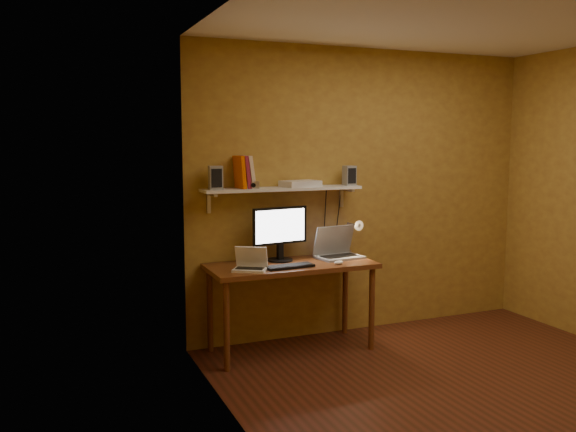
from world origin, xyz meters
name	(u,v)px	position (x,y,z in m)	size (l,w,h in m)	color
room	(481,210)	(0.00, 0.00, 1.30)	(3.44, 3.24, 2.64)	#592417
desk	(291,274)	(-0.87, 1.28, 0.66)	(1.40, 0.60, 0.75)	brown
wall_shelf	(282,189)	(-0.87, 1.47, 1.36)	(1.40, 0.25, 0.21)	white
monitor	(280,231)	(-0.92, 1.42, 1.01)	(0.51, 0.25, 0.46)	black
laptop	(337,249)	(-0.40, 1.37, 0.82)	(0.41, 0.32, 0.28)	gray
netbook	(251,264)	(-1.27, 1.16, 0.80)	(0.31, 0.29, 0.19)	white
keyboard	(290,266)	(-0.95, 1.13, 0.76)	(0.40, 0.13, 0.02)	black
mouse	(339,263)	(-0.52, 1.10, 0.77)	(0.09, 0.06, 0.03)	white
desk_lamp	(354,232)	(-0.21, 1.41, 0.96)	(0.09, 0.23, 0.38)	silver
speaker_left	(216,178)	(-1.46, 1.46, 1.47)	(0.11, 0.11, 0.19)	gray
speaker_right	(349,176)	(-0.24, 1.46, 1.46)	(0.10, 0.10, 0.17)	gray
books	(244,172)	(-1.21, 1.49, 1.51)	(0.15, 0.19, 0.27)	#EB5800
shelf_camera	(253,185)	(-1.16, 1.41, 1.41)	(0.11, 0.06, 0.06)	silver
router	(300,184)	(-0.71, 1.47, 1.40)	(0.32, 0.21, 0.05)	white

